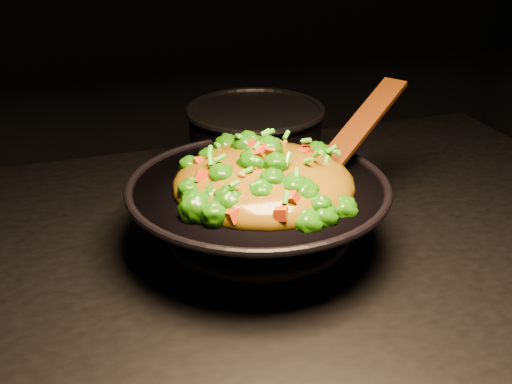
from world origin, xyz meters
name	(u,v)px	position (x,y,z in m)	size (l,w,h in m)	color
wok	(258,217)	(-0.07, 0.00, 0.95)	(0.38, 0.38, 0.11)	black
stir_fry	(264,158)	(-0.07, 0.00, 1.05)	(0.27, 0.27, 0.09)	#1B5706
spatula	(356,131)	(0.11, 0.06, 1.05)	(0.28, 0.04, 0.01)	#3E1806
back_pot	(255,142)	(0.01, 0.25, 0.97)	(0.24, 0.24, 0.14)	black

